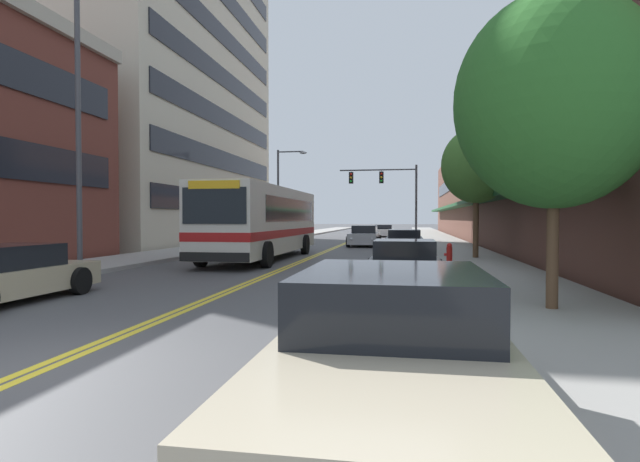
# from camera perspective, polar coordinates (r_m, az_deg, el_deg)

# --- Properties ---
(ground_plane) EXTENTS (240.00, 240.00, 0.00)m
(ground_plane) POSITION_cam_1_polar(r_m,az_deg,el_deg) (42.48, 3.82, -1.05)
(ground_plane) COLOR #4C4C4F
(sidewalk_left) EXTENTS (3.35, 106.00, 0.16)m
(sidewalk_left) POSITION_cam_1_polar(r_m,az_deg,el_deg) (43.81, -5.56, -0.87)
(sidewalk_left) COLOR #9E9B96
(sidewalk_left) RESTS_ON ground_plane
(sidewalk_right) EXTENTS (3.35, 106.00, 0.16)m
(sidewalk_right) POSITION_cam_1_polar(r_m,az_deg,el_deg) (42.33, 13.52, -0.99)
(sidewalk_right) COLOR #9E9B96
(sidewalk_right) RESTS_ON ground_plane
(centre_line) EXTENTS (0.34, 106.00, 0.01)m
(centre_line) POSITION_cam_1_polar(r_m,az_deg,el_deg) (42.48, 3.82, -1.05)
(centre_line) COLOR yellow
(centre_line) RESTS_ON ground_plane
(office_tower_left) EXTENTS (12.08, 24.42, 27.86)m
(office_tower_left) POSITION_cam_1_polar(r_m,az_deg,el_deg) (42.71, -18.79, 17.81)
(office_tower_left) COLOR beige
(office_tower_left) RESTS_ON ground_plane
(storefront_row_right) EXTENTS (9.10, 68.00, 8.95)m
(storefront_row_right) POSITION_cam_1_polar(r_m,az_deg,el_deg) (43.16, 21.43, 4.83)
(storefront_row_right) COLOR brown
(storefront_row_right) RESTS_ON ground_plane
(city_bus) EXTENTS (2.90, 11.84, 3.20)m
(city_bus) POSITION_cam_1_polar(r_m,az_deg,el_deg) (23.04, -6.45, 1.34)
(city_bus) COLOR silver
(city_bus) RESTS_ON ground_plane
(car_slate_blue_parked_left_mid) EXTENTS (2.04, 4.21, 1.21)m
(car_slate_blue_parked_left_mid) POSITION_cam_1_polar(r_m,az_deg,el_deg) (34.00, -4.99, -0.71)
(car_slate_blue_parked_left_mid) COLOR #475675
(car_slate_blue_parked_left_mid) RESTS_ON ground_plane
(car_beige_parked_left_far) EXTENTS (2.09, 4.76, 1.27)m
(car_beige_parked_left_far) POSITION_cam_1_polar(r_m,az_deg,el_deg) (13.02, -32.69, -4.34)
(car_beige_parked_left_far) COLOR #BCAD89
(car_beige_parked_left_far) RESTS_ON ground_plane
(car_champagne_parked_right_foreground) EXTENTS (2.04, 4.70, 1.41)m
(car_champagne_parked_right_foreground) POSITION_cam_1_polar(r_m,az_deg,el_deg) (4.35, 8.31, -14.50)
(car_champagne_parked_right_foreground) COLOR beige
(car_champagne_parked_right_foreground) RESTS_ON ground_plane
(car_black_parked_right_mid) EXTENTS (2.20, 4.29, 1.24)m
(car_black_parked_right_mid) POSITION_cam_1_polar(r_m,az_deg,el_deg) (14.14, 9.62, -3.75)
(car_black_parked_right_mid) COLOR black
(car_black_parked_right_mid) RESTS_ON ground_plane
(car_charcoal_parked_right_far) EXTENTS (2.10, 4.62, 1.28)m
(car_charcoal_parked_right_far) POSITION_cam_1_polar(r_m,az_deg,el_deg) (25.68, 9.60, -1.34)
(car_charcoal_parked_right_far) COLOR #232328
(car_charcoal_parked_right_far) RESTS_ON ground_plane
(car_silver_moving_lead) EXTENTS (2.10, 4.68, 1.38)m
(car_silver_moving_lead) POSITION_cam_1_polar(r_m,az_deg,el_deg) (33.47, 5.11, -0.62)
(car_silver_moving_lead) COLOR #B7B7BC
(car_silver_moving_lead) RESTS_ON ground_plane
(car_white_moving_second) EXTENTS (2.21, 4.85, 1.21)m
(car_white_moving_second) POSITION_cam_1_polar(r_m,az_deg,el_deg) (51.02, 7.28, 0.00)
(car_white_moving_second) COLOR white
(car_white_moving_second) RESTS_ON ground_plane
(traffic_signal_mast) EXTENTS (6.11, 0.38, 6.05)m
(traffic_signal_mast) POSITION_cam_1_polar(r_m,az_deg,el_deg) (39.88, 7.86, 4.99)
(traffic_signal_mast) COLOR #47474C
(traffic_signal_mast) RESTS_ON ground_plane
(street_lamp_left_near) EXTENTS (2.61, 0.28, 9.11)m
(street_lamp_left_near) POSITION_cam_1_polar(r_m,az_deg,el_deg) (16.91, -24.98, 13.32)
(street_lamp_left_near) COLOR #47474C
(street_lamp_left_near) RESTS_ON ground_plane
(street_lamp_left_far) EXTENTS (2.34, 0.28, 7.11)m
(street_lamp_left_far) POSITION_cam_1_polar(r_m,az_deg,el_deg) (38.57, -4.30, 5.07)
(street_lamp_left_far) COLOR #47474C
(street_lamp_left_far) RESTS_ON ground_plane
(street_tree_right_near) EXTENTS (3.66, 3.66, 5.89)m
(street_tree_right_near) POSITION_cam_1_polar(r_m,az_deg,el_deg) (10.55, 25.20, 13.26)
(street_tree_right_near) COLOR brown
(street_tree_right_near) RESTS_ON sidewalk_right
(street_tree_right_mid) EXTENTS (2.97, 2.97, 5.62)m
(street_tree_right_mid) POSITION_cam_1_polar(r_m,az_deg,el_deg) (22.72, 17.43, 7.13)
(street_tree_right_mid) COLOR brown
(street_tree_right_mid) RESTS_ON sidewalk_right
(fire_hydrant) EXTENTS (0.28, 0.20, 0.82)m
(fire_hydrant) POSITION_cam_1_polar(r_m,az_deg,el_deg) (18.19, 14.56, -2.64)
(fire_hydrant) COLOR red
(fire_hydrant) RESTS_ON sidewalk_right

